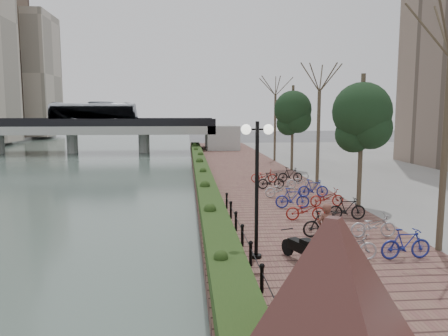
{
  "coord_description": "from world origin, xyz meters",
  "views": [
    {
      "loc": [
        -0.49,
        -11.68,
        5.14
      ],
      "look_at": [
        1.6,
        12.85,
        2.0
      ],
      "focal_mm": 35.0,
      "sensor_mm": 36.0,
      "label": 1
    }
  ],
  "objects": [
    {
      "name": "motorcycle",
      "position": [
        2.96,
        1.3,
        0.96
      ],
      "size": [
        0.98,
        1.53,
        0.92
      ],
      "primitive_type": null,
      "rotation": [
        0.0,
        0.0,
        0.39
      ],
      "color": "black",
      "rests_on": "promenade"
    },
    {
      "name": "promenade",
      "position": [
        4.0,
        17.5,
        0.25
      ],
      "size": [
        8.0,
        75.0,
        0.5
      ],
      "primitive_type": "cube",
      "color": "brown",
      "rests_on": "ground"
    },
    {
      "name": "street_trees",
      "position": [
        8.0,
        12.68,
        3.69
      ],
      "size": [
        3.2,
        37.12,
        6.8
      ],
      "color": "#3D3224",
      "rests_on": "promenade"
    },
    {
      "name": "granite_monument",
      "position": [
        1.95,
        -4.7,
        1.96
      ],
      "size": [
        4.47,
        4.47,
        2.89
      ],
      "color": "#491F20",
      "rests_on": "promenade"
    },
    {
      "name": "ground",
      "position": [
        0.0,
        0.0,
        0.0
      ],
      "size": [
        220.0,
        220.0,
        0.0
      ],
      "primitive_type": "plane",
      "color": "#59595B",
      "rests_on": "ground"
    },
    {
      "name": "hedge",
      "position": [
        0.6,
        20.0,
        0.8
      ],
      "size": [
        1.1,
        56.0,
        0.6
      ],
      "primitive_type": "cube",
      "color": "#223D16",
      "rests_on": "promenade"
    },
    {
      "name": "pedestrian",
      "position": [
        4.0,
        1.91,
        1.35
      ],
      "size": [
        0.71,
        0.58,
        1.7
      ],
      "primitive_type": "imported",
      "rotation": [
        0.0,
        0.0,
        3.45
      ],
      "color": "brown",
      "rests_on": "promenade"
    },
    {
      "name": "bicycle_parking",
      "position": [
        5.49,
        8.95,
        0.97
      ],
      "size": [
        2.4,
        17.32,
        1.0
      ],
      "color": "#A6A5AA",
      "rests_on": "promenade"
    },
    {
      "name": "bridge",
      "position": [
        -14.42,
        45.0,
        3.37
      ],
      "size": [
        36.0,
        10.77,
        6.5
      ],
      "color": "#A2A39E",
      "rests_on": "ground"
    },
    {
      "name": "chain_fence",
      "position": [
        1.4,
        2.0,
        0.85
      ],
      "size": [
        0.1,
        14.1,
        0.7
      ],
      "color": "black",
      "rests_on": "promenade"
    },
    {
      "name": "river_water",
      "position": [
        -15.0,
        25.0,
        0.01
      ],
      "size": [
        30.0,
        130.0,
        0.02
      ],
      "primitive_type": "cube",
      "color": "#485A52",
      "rests_on": "ground"
    },
    {
      "name": "lamppost",
      "position": [
        1.69,
        1.74,
        3.69
      ],
      "size": [
        1.02,
        0.32,
        4.37
      ],
      "color": "black",
      "rests_on": "promenade"
    }
  ]
}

